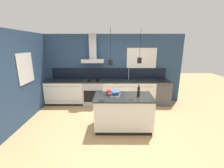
{
  "coord_description": "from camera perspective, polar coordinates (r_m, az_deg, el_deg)",
  "views": [
    {
      "loc": [
        0.15,
        -3.76,
        2.22
      ],
      "look_at": [
        0.13,
        0.66,
        1.05
      ],
      "focal_mm": 24.0,
      "sensor_mm": 36.0,
      "label": 1
    }
  ],
  "objects": [
    {
      "name": "ground_plane",
      "position": [
        4.37,
        -1.82,
        -15.74
      ],
      "size": [
        16.0,
        16.0,
        0.0
      ],
      "primitive_type": "plane",
      "color": "tan",
      "rests_on": "ground"
    },
    {
      "name": "wall_back",
      "position": [
        5.83,
        -1.46,
        6.28
      ],
      "size": [
        5.6,
        2.21,
        2.6
      ],
      "color": "navy",
      "rests_on": "ground_plane"
    },
    {
      "name": "wall_left",
      "position": [
        5.23,
        -29.32,
        2.83
      ],
      "size": [
        0.08,
        3.8,
        2.6
      ],
      "color": "navy",
      "rests_on": "ground_plane"
    },
    {
      "name": "counter_run_left",
      "position": [
        6.01,
        -17.27,
        -2.89
      ],
      "size": [
        1.43,
        0.64,
        0.91
      ],
      "color": "black",
      "rests_on": "ground_plane"
    },
    {
      "name": "counter_run_sink",
      "position": [
        5.76,
        6.36,
        -3.05
      ],
      "size": [
        1.93,
        0.64,
        1.32
      ],
      "color": "black",
      "rests_on": "ground_plane"
    },
    {
      "name": "oven_range",
      "position": [
        5.77,
        -6.96,
        -3.1
      ],
      "size": [
        0.75,
        0.66,
        0.91
      ],
      "color": "#B5B5BA",
      "rests_on": "ground_plane"
    },
    {
      "name": "dishwasher",
      "position": [
        6.02,
        18.28,
        -3.0
      ],
      "size": [
        0.58,
        0.65,
        0.91
      ],
      "color": "#4C4C51",
      "rests_on": "ground_plane"
    },
    {
      "name": "kitchen_island",
      "position": [
        4.11,
        4.25,
        -10.58
      ],
      "size": [
        1.54,
        0.86,
        0.91
      ],
      "color": "black",
      "rests_on": "ground_plane"
    },
    {
      "name": "bottle_on_island",
      "position": [
        3.94,
        10.09,
        -2.79
      ],
      "size": [
        0.07,
        0.07,
        0.32
      ],
      "color": "black",
      "rests_on": "kitchen_island"
    },
    {
      "name": "book_stack",
      "position": [
        3.96,
        1.2,
        -3.56
      ],
      "size": [
        0.28,
        0.36,
        0.13
      ],
      "color": "beige",
      "rests_on": "kitchen_island"
    },
    {
      "name": "red_supply_box",
      "position": [
        4.05,
        -0.27,
        -3.12
      ],
      "size": [
        0.25,
        0.21,
        0.13
      ],
      "color": "red",
      "rests_on": "kitchen_island"
    }
  ]
}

